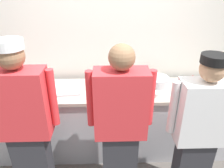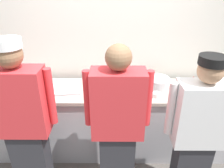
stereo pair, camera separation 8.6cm
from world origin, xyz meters
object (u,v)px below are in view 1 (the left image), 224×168
mixing_bowl_steel (157,82)px  sheet_tray (61,89)px  plate_stack_rear (216,89)px  deli_cup (117,80)px  chef_near_left (26,125)px  squeeze_bottle_primary (191,83)px  ramekin_yellow_sauce (185,80)px  plate_stack_front (138,89)px  ramekin_red_sauce (8,91)px  ramekin_orange_sauce (157,94)px  ramekin_green_sauce (195,84)px  chef_center (120,126)px  chef_far_right (198,132)px

mixing_bowl_steel → sheet_tray: bearing=-176.1°
plate_stack_rear → deli_cup: (-1.17, 0.28, 0.01)m
chef_near_left → squeeze_bottle_primary: 1.89m
ramekin_yellow_sauce → plate_stack_front: bearing=-159.5°
plate_stack_rear → ramekin_yellow_sauce: size_ratio=2.22×
plate_stack_front → ramekin_red_sauce: bearing=179.0°
chef_near_left → sheet_tray: (0.20, 0.68, 0.01)m
squeeze_bottle_primary → ramekin_orange_sauce: squeeze_bottle_primary is taller
sheet_tray → ramekin_green_sauce: size_ratio=4.54×
chef_center → mixing_bowl_steel: (0.51, 0.77, 0.09)m
mixing_bowl_steel → plate_stack_rear: bearing=-16.1°
plate_stack_rear → mixing_bowl_steel: size_ratio=0.62×
plate_stack_front → ramekin_red_sauce: 1.55m
chef_center → chef_far_right: size_ratio=1.05×
plate_stack_front → ramekin_orange_sauce: 0.23m
sheet_tray → chef_far_right: bearing=-27.8°
chef_near_left → squeeze_bottle_primary: bearing=19.3°
plate_stack_rear → ramekin_red_sauce: bearing=178.4°
plate_stack_rear → mixing_bowl_steel: bearing=163.9°
sheet_tray → ramekin_green_sauce: ramekin_green_sauce is taller
chef_near_left → sheet_tray: bearing=73.5°
plate_stack_front → ramekin_red_sauce: size_ratio=2.44×
ramekin_orange_sauce → chef_far_right: bearing=-65.0°
chef_near_left → ramekin_orange_sauce: bearing=20.6°
chef_far_right → deli_cup: bearing=128.0°
chef_far_right → ramekin_orange_sauce: size_ratio=16.26×
chef_near_left → ramekin_green_sauce: chef_near_left is taller
mixing_bowl_steel → ramekin_red_sauce: size_ratio=3.39×
squeeze_bottle_primary → deli_cup: squeeze_bottle_primary is taller
plate_stack_rear → ramekin_green_sauce: 0.26m
mixing_bowl_steel → sheet_tray: (-1.20, -0.08, -0.05)m
deli_cup → squeeze_bottle_primary: bearing=-14.1°
chef_center → chef_far_right: bearing=-4.6°
plate_stack_front → chef_near_left: bearing=-151.9°
sheet_tray → ramekin_red_sauce: size_ratio=5.27×
ramekin_green_sauce → ramekin_red_sauce: (-2.31, -0.12, -0.00)m
sheet_tray → ramekin_green_sauce: 1.69m
sheet_tray → ramekin_red_sauce: ramekin_red_sauce is taller
plate_stack_front → deli_cup: bearing=135.1°
mixing_bowl_steel → ramekin_orange_sauce: size_ratio=3.08×
chef_center → sheet_tray: bearing=134.8°
ramekin_yellow_sauce → deli_cup: (-0.89, -0.00, 0.02)m
plate_stack_front → mixing_bowl_steel: (0.26, 0.15, 0.02)m
chef_center → squeeze_bottle_primary: 1.11m
squeeze_bottle_primary → ramekin_red_sauce: (-2.20, 0.01, -0.08)m
chef_far_right → squeeze_bottle_primary: bearing=76.7°
chef_near_left → chef_far_right: (1.62, -0.07, -0.06)m
plate_stack_front → squeeze_bottle_primary: (0.64, 0.02, 0.06)m
ramekin_orange_sauce → chef_center: bearing=-131.7°
chef_far_right → plate_stack_front: 0.84m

